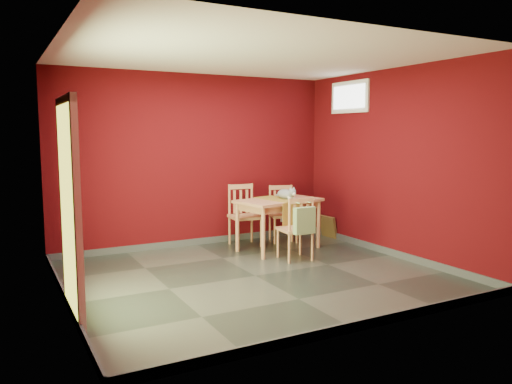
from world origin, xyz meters
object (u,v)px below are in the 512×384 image
chair_far_right (283,213)px  cat (286,192)px  tote_bag (304,220)px  dining_table (279,206)px  picture_frame (328,227)px  chair_near (296,228)px  chair_far_left (244,214)px

chair_far_right → cat: (-0.29, -0.56, 0.42)m
tote_bag → dining_table: bearing=83.0°
tote_bag → picture_frame: bearing=43.3°
chair_near → cat: bearing=72.1°
chair_far_right → tote_bag: (-0.49, -1.39, 0.13)m
chair_far_left → chair_far_right: (0.71, -0.01, -0.03)m
chair_far_right → chair_near: bearing=-112.4°
chair_far_right → chair_near: chair_far_right is taller
chair_far_right → tote_bag: bearing=-109.6°
cat → dining_table: bearing=140.5°
chair_far_right → picture_frame: (0.82, -0.15, -0.28)m
chair_near → tote_bag: 0.26m
chair_far_left → tote_bag: chair_far_left is taller
chair_far_right → picture_frame: bearing=-10.2°
dining_table → chair_far_right: bearing=53.5°
dining_table → tote_bag: bearing=-97.0°
cat → picture_frame: (1.11, 0.42, -0.70)m
chair_near → cat: size_ratio=2.11×
dining_table → chair_far_left: 0.65m
chair_far_left → picture_frame: chair_far_left is taller
chair_far_left → chair_far_right: chair_far_left is taller
dining_table → cat: cat is taller
chair_near → tote_bag: bearing=-93.3°
chair_far_left → chair_far_right: size_ratio=1.06×
chair_far_right → dining_table: bearing=-126.5°
tote_bag → cat: cat is taller
dining_table → picture_frame: (1.21, 0.38, -0.50)m
chair_far_left → cat: size_ratio=2.27×
chair_near → picture_frame: size_ratio=2.37×
chair_near → picture_frame: 1.68m
chair_far_left → chair_far_right: bearing=-0.9°
dining_table → tote_bag: (-0.11, -0.87, -0.08)m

